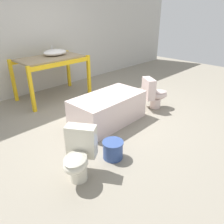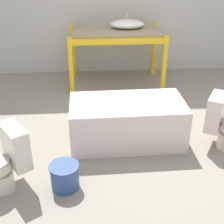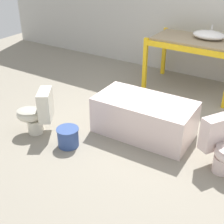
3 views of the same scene
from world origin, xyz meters
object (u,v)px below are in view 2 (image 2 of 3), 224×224
(toilet_far, at_px, (5,161))
(bucket_white, at_px, (65,176))
(sink_basin, at_px, (127,24))
(bathtub_main, at_px, (127,119))

(toilet_far, bearing_deg, bucket_white, 53.23)
(sink_basin, height_order, bucket_white, sink_basin)
(bathtub_main, bearing_deg, bucket_white, -132.36)
(toilet_far, bearing_deg, bathtub_main, 88.04)
(toilet_far, bearing_deg, sink_basin, 117.99)
(toilet_far, xyz_separation_m, bucket_white, (0.58, -0.03, -0.20))
(toilet_far, distance_m, bucket_white, 0.62)
(sink_basin, bearing_deg, bathtub_main, -96.10)
(bathtub_main, bearing_deg, toilet_far, -149.73)
(bathtub_main, distance_m, bucket_white, 1.13)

